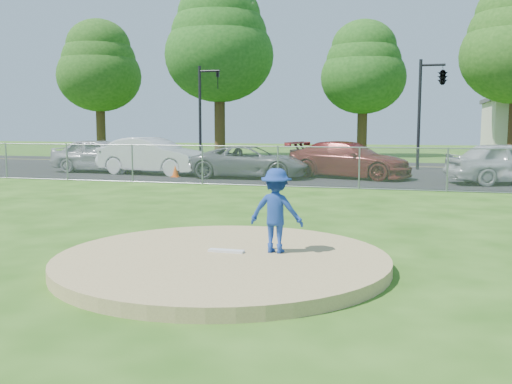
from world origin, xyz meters
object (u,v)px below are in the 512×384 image
at_px(tree_center, 363,67).
at_px(pitcher, 276,211).
at_px(parked_car_silver, 101,155).
at_px(tree_far_left, 99,66).
at_px(traffic_signal_center, 440,79).
at_px(parked_car_pearl, 511,163).
at_px(traffic_signal_left, 204,106).
at_px(parked_car_gray, 251,162).
at_px(tree_left, 219,42).
at_px(parked_car_darkred, 349,160).
at_px(parked_car_white, 153,156).
at_px(traffic_cone, 176,170).

height_order(tree_center, pitcher, tree_center).
height_order(pitcher, parked_car_silver, parked_car_silver).
relative_size(tree_far_left, pitcher, 7.72).
xyz_separation_m(traffic_signal_center, pitcher, (-3.18, -21.57, -3.72)).
distance_m(pitcher, parked_car_silver, 20.01).
bearing_deg(parked_car_pearl, parked_car_silver, 70.29).
relative_size(tree_far_left, traffic_signal_left, 1.92).
bearing_deg(parked_car_gray, traffic_signal_left, 33.04).
distance_m(tree_left, parked_car_gray, 18.97).
xyz_separation_m(traffic_signal_left, parked_car_pearl, (15.26, -6.68, -2.52)).
distance_m(traffic_signal_center, parked_car_pearl, 8.08).
distance_m(tree_far_left, parked_car_darkred, 28.42).
bearing_deg(pitcher, parked_car_pearl, -107.52).
bearing_deg(parked_car_silver, tree_far_left, 32.62).
bearing_deg(traffic_signal_center, parked_car_silver, -159.09).
distance_m(traffic_signal_center, parked_car_white, 14.83).
height_order(tree_center, parked_car_pearl, tree_center).
distance_m(pitcher, parked_car_darkred, 15.87).
bearing_deg(tree_left, traffic_signal_center, -31.02).
xyz_separation_m(traffic_signal_center, parked_car_gray, (-7.93, -6.92, -3.90)).
relative_size(parked_car_silver, parked_car_darkred, 0.89).
distance_m(tree_center, traffic_signal_center, 13.12).
bearing_deg(traffic_cone, tree_center, 72.23).
bearing_deg(traffic_cone, tree_far_left, 128.60).
xyz_separation_m(traffic_signal_left, parked_car_silver, (-3.05, -6.03, -2.53)).
bearing_deg(tree_center, parked_car_pearl, -68.14).
bearing_deg(parked_car_pearl, parked_car_white, 71.27).
height_order(traffic_signal_center, pitcher, traffic_signal_center).
relative_size(tree_left, tree_center, 1.27).
xyz_separation_m(tree_left, traffic_signal_center, (14.97, -9.00, -3.63)).
bearing_deg(tree_left, parked_car_silver, -93.10).
bearing_deg(parked_car_silver, parked_car_darkred, -86.70).
relative_size(parked_car_white, parked_car_gray, 1.03).
xyz_separation_m(tree_center, traffic_signal_left, (-7.76, -12.00, -3.11)).
distance_m(parked_car_darkred, parked_car_pearl, 6.44).
bearing_deg(parked_car_darkred, tree_center, 20.05).
xyz_separation_m(traffic_cone, parked_car_gray, (3.28, 0.56, 0.39)).
distance_m(parked_car_white, parked_car_gray, 4.95).
relative_size(tree_left, traffic_signal_center, 2.24).
distance_m(tree_far_left, parked_car_pearl, 34.11).
relative_size(tree_center, traffic_signal_left, 1.76).
height_order(traffic_cone, parked_car_gray, parked_car_gray).
bearing_deg(parked_car_gray, parked_car_white, 82.23).
relative_size(tree_far_left, tree_left, 0.86).
bearing_deg(tree_left, tree_center, 16.70).
distance_m(parked_car_silver, parked_car_gray, 7.90).
bearing_deg(pitcher, tree_left, -65.47).
relative_size(traffic_cone, parked_car_darkred, 0.11).
bearing_deg(parked_car_silver, traffic_cone, -105.89).
distance_m(tree_center, pitcher, 34.07).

